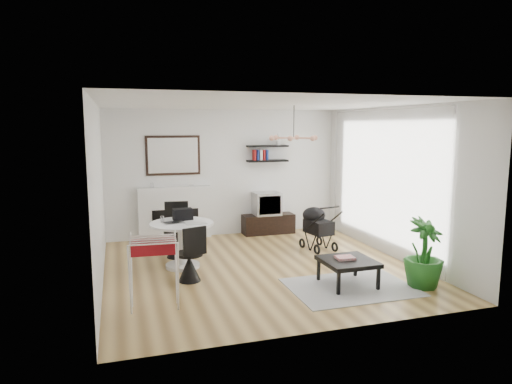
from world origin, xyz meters
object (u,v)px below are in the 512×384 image
object	(u,v)px
fireplace	(175,207)
stroller	(317,229)
crt_tv	(267,203)
tv_console	(268,224)
potted_plant	(424,253)
coffee_table	(348,262)
drying_rack	(154,272)
dining_table	(182,238)

from	to	relation	value
fireplace	stroller	distance (m)	3.00
crt_tv	stroller	xyz separation A→B (m)	(0.54, -1.47, -0.29)
tv_console	crt_tv	size ratio (longest dim) A/B	2.01
fireplace	potted_plant	distance (m)	5.07
stroller	coffee_table	world-z (taller)	stroller
crt_tv	fireplace	bearing A→B (deg)	176.08
drying_rack	coffee_table	bearing A→B (deg)	5.01
tv_console	stroller	size ratio (longest dim) A/B	1.26
tv_console	crt_tv	world-z (taller)	crt_tv
fireplace	crt_tv	distance (m)	1.98
tv_console	crt_tv	bearing A→B (deg)	-175.63
tv_console	dining_table	world-z (taller)	dining_table
fireplace	coffee_table	world-z (taller)	fireplace
fireplace	tv_console	distance (m)	2.08
crt_tv	potted_plant	size ratio (longest dim) A/B	0.55
fireplace	coffee_table	distance (m)	4.19
coffee_table	drying_rack	bearing A→B (deg)	-179.08
crt_tv	drying_rack	size ratio (longest dim) A/B	0.60
drying_rack	coffee_table	size ratio (longest dim) A/B	1.24
tv_console	potted_plant	bearing A→B (deg)	-74.13
stroller	potted_plant	world-z (taller)	potted_plant
fireplace	coffee_table	size ratio (longest dim) A/B	2.85
dining_table	fireplace	bearing A→B (deg)	86.18
dining_table	coffee_table	distance (m)	2.74
dining_table	potted_plant	world-z (taller)	potted_plant
fireplace	stroller	xyz separation A→B (m)	(2.51, -1.61, -0.30)
tv_console	coffee_table	distance (m)	3.49
fireplace	tv_console	bearing A→B (deg)	-3.74
dining_table	crt_tv	bearing A→B (deg)	41.73
tv_console	stroller	world-z (taller)	stroller
fireplace	tv_console	size ratio (longest dim) A/B	1.90
tv_console	dining_table	bearing A→B (deg)	-138.79
potted_plant	dining_table	bearing A→B (deg)	148.69
dining_table	potted_plant	size ratio (longest dim) A/B	1.03
fireplace	potted_plant	bearing A→B (deg)	-52.04
coffee_table	potted_plant	distance (m)	1.11
coffee_table	potted_plant	xyz separation A→B (m)	(1.03, -0.38, 0.16)
dining_table	coffee_table	bearing A→B (deg)	-35.69
crt_tv	dining_table	xyz separation A→B (m)	(-2.11, -1.88, -0.17)
crt_tv	coffee_table	world-z (taller)	crt_tv
crt_tv	coffee_table	size ratio (longest dim) A/B	0.75
tv_console	stroller	xyz separation A→B (m)	(0.49, -1.47, 0.17)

